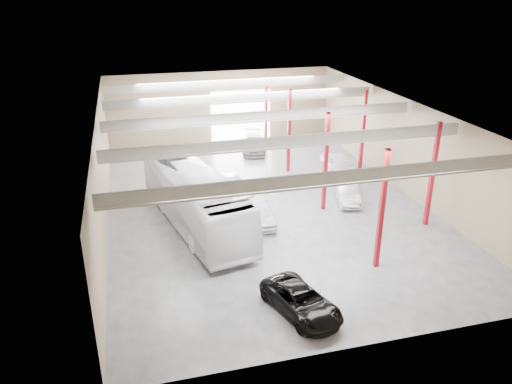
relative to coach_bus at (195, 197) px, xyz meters
name	(u,v)px	position (x,y,z in m)	size (l,w,h in m)	color
depot_shell	(265,136)	(5.44, 2.49, 3.07)	(22.12, 32.12, 7.06)	#4B4B50
coach_bus	(195,197)	(0.00, 0.00, 0.00)	(3.20, 13.68, 3.81)	white
black_sedan	(301,301)	(3.52, -10.99, -1.24)	(2.20, 4.78, 1.33)	black
car_row_a	(261,213)	(4.25, -0.99, -1.22)	(1.63, 4.05, 1.38)	white
car_row_b	(231,186)	(3.31, 4.21, -1.22)	(1.45, 4.17, 1.37)	#BBBCC0
car_row_c	(253,143)	(7.61, 14.01, -1.14)	(2.13, 5.25, 1.52)	gray
car_right_near	(347,192)	(11.31, 0.87, -1.21)	(1.48, 4.24, 1.40)	silver
car_right_far	(339,165)	(12.91, 6.07, -1.06)	(1.99, 4.95, 1.69)	white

